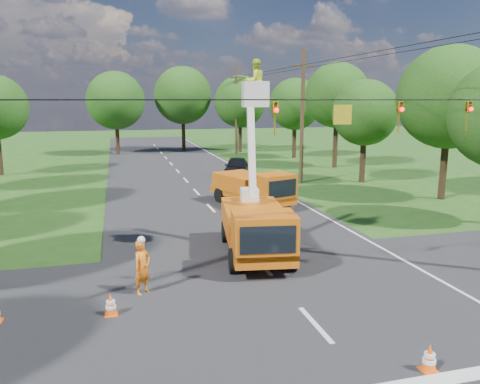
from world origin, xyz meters
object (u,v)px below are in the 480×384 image
object	(u,v)px
distant_car	(236,167)
traffic_cone_1	(429,358)
tree_far_a	(116,101)
tree_far_c	(240,102)
traffic_cone_2	(277,229)
bucket_truck	(256,217)
tree_right_e	(295,104)
tree_right_b	(449,97)
tree_right_c	(365,113)
traffic_cone_3	(268,214)
pole_right_far	(236,110)
traffic_cone_7	(280,192)
ground_worker	(142,267)
pole_right_mid	(302,116)
tree_far_b	(183,95)
traffic_cone_4	(111,305)
second_truck	(253,188)
tree_right_d	(337,95)

from	to	relation	value
distant_car	traffic_cone_1	distance (m)	29.08
tree_far_a	tree_far_c	distance (m)	14.53
traffic_cone_2	bucket_truck	bearing A→B (deg)	-126.07
tree_right_e	bucket_truck	bearing A→B (deg)	-113.96
tree_right_b	tree_right_c	world-z (taller)	tree_right_b
traffic_cone_3	pole_right_far	distance (m)	31.35
traffic_cone_3	traffic_cone_7	bearing A→B (deg)	64.43
ground_worker	tree_right_c	xyz separation A→B (m)	(17.77, 17.46, 4.40)
bucket_truck	pole_right_mid	bearing A→B (deg)	70.80
distant_car	tree_far_c	xyz separation A→B (m)	(5.06, 17.85, 5.27)
bucket_truck	traffic_cone_7	world-z (taller)	bucket_truck
ground_worker	pole_right_mid	size ratio (longest dim) A/B	0.18
bucket_truck	tree_far_b	size ratio (longest dim) A/B	0.76
tree_far_b	tree_far_c	world-z (taller)	tree_far_b
traffic_cone_2	traffic_cone_4	xyz separation A→B (m)	(-7.44, -6.44, 0.00)
traffic_cone_7	traffic_cone_1	bearing A→B (deg)	-99.82
second_truck	traffic_cone_4	bearing A→B (deg)	-141.99
second_truck	traffic_cone_1	xyz separation A→B (m)	(-0.94, -17.70, -0.80)
traffic_cone_7	pole_right_far	world-z (taller)	pole_right_far
traffic_cone_7	pole_right_far	xyz separation A→B (m)	(3.40, 24.82, 4.75)
second_truck	tree_far_b	distance (m)	32.59
traffic_cone_2	tree_right_b	xyz separation A→B (m)	(13.16, 5.43, 6.08)
bucket_truck	traffic_cone_3	world-z (taller)	bucket_truck
traffic_cone_7	tree_right_e	xyz separation A→B (m)	(8.70, 19.82, 5.45)
tree_far_a	second_truck	bearing A→B (deg)	-75.86
traffic_cone_2	tree_far_a	distance (m)	37.52
traffic_cone_7	traffic_cone_2	bearing A→B (deg)	-110.73
traffic_cone_1	tree_right_d	distance (m)	34.98
ground_worker	tree_far_c	distance (m)	43.14
tree_right_c	tree_far_a	world-z (taller)	tree_far_a
traffic_cone_3	tree_far_a	world-z (taller)	tree_far_a
ground_worker	tree_right_e	size ratio (longest dim) A/B	0.21
tree_right_e	tree_far_a	world-z (taller)	tree_far_a
distant_car	traffic_cone_4	bearing A→B (deg)	-93.21
traffic_cone_2	traffic_cone_7	world-z (taller)	same
ground_worker	tree_far_b	xyz separation A→B (m)	(7.57, 43.46, 5.89)
traffic_cone_3	distant_car	bearing A→B (deg)	82.16
tree_right_e	ground_worker	bearing A→B (deg)	-118.78
second_truck	distant_car	size ratio (longest dim) A/B	1.36
traffic_cone_2	pole_right_far	distance (m)	34.41
traffic_cone_1	traffic_cone_4	bearing A→B (deg)	145.74
traffic_cone_4	pole_right_far	distance (m)	42.55
traffic_cone_2	second_truck	bearing A→B (deg)	83.35
traffic_cone_2	traffic_cone_3	xyz separation A→B (m)	(0.59, 3.03, 0.00)
bucket_truck	tree_right_d	xyz separation A→B (m)	(14.70, 22.81, 5.02)
traffic_cone_3	traffic_cone_1	bearing A→B (deg)	-93.14
traffic_cone_1	second_truck	bearing A→B (deg)	86.97
bucket_truck	tree_far_a	xyz separation A→B (m)	(-5.10, 38.81, 4.53)
ground_worker	tree_right_b	distance (m)	22.87
distant_car	pole_right_mid	distance (m)	7.24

